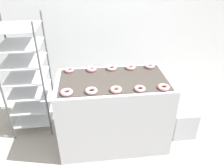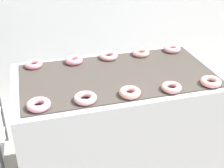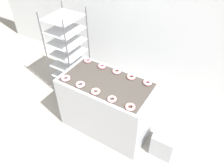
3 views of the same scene
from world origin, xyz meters
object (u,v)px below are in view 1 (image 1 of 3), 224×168
object	(u,v)px
donut_near_left	(91,91)
donut_near_center	(116,90)
donut_far_center	(111,68)
donut_far_leftmost	(69,70)
glaze_bin	(182,121)
donut_near_right	(140,89)
fryer_machine	(113,112)
donut_far_rightmost	(150,66)
baking_rack_cart	(27,76)
donut_near_leftmost	(67,92)
donut_near_rightmost	(164,87)
donut_far_left	(91,69)
donut_far_right	(130,67)

from	to	relation	value
donut_near_left	donut_near_center	size ratio (longest dim) A/B	1.03
donut_near_left	donut_far_center	size ratio (longest dim) A/B	0.98
donut_near_center	donut_far_leftmost	xyz separation A→B (m)	(-0.54, 0.55, -0.00)
glaze_bin	donut_near_right	xyz separation A→B (m)	(-0.75, -0.30, 0.79)
fryer_machine	donut_near_center	world-z (taller)	donut_near_center
fryer_machine	donut_near_left	bearing A→B (deg)	-136.27
donut_near_right	donut_far_rightmost	world-z (taller)	donut_far_rightmost
baking_rack_cart	donut_near_left	distance (m)	1.15
fryer_machine	baking_rack_cart	distance (m)	1.29
glaze_bin	donut_far_rightmost	xyz separation A→B (m)	(-0.48, 0.25, 0.80)
donut_near_left	donut_near_leftmost	bearing A→B (deg)	-180.00
donut_near_center	donut_near_rightmost	size ratio (longest dim) A/B	0.99
donut_far_left	donut_near_center	bearing A→B (deg)	-65.24
donut_far_leftmost	donut_far_left	world-z (taller)	donut_far_left
donut_near_left	donut_far_left	size ratio (longest dim) A/B	1.04
donut_near_rightmost	donut_far_right	bearing A→B (deg)	116.28
donut_near_center	donut_far_right	bearing A→B (deg)	63.69
donut_far_right	donut_far_left	bearing A→B (deg)	-179.84
glaze_bin	donut_near_leftmost	size ratio (longest dim) A/B	3.00
donut_far_rightmost	baking_rack_cart	bearing A→B (deg)	172.99
baking_rack_cart	glaze_bin	xyz separation A→B (m)	(2.15, -0.46, -0.64)
baking_rack_cart	donut_near_left	world-z (taller)	baking_rack_cart
donut_near_rightmost	donut_far_leftmost	size ratio (longest dim) A/B	1.07
donut_far_rightmost	donut_far_leftmost	bearing A→B (deg)	179.64
donut_near_leftmost	baking_rack_cart	bearing A→B (deg)	128.90
donut_far_leftmost	donut_near_right	bearing A→B (deg)	-34.92
baking_rack_cart	donut_near_left	size ratio (longest dim) A/B	12.20
donut_far_rightmost	donut_near_rightmost	bearing A→B (deg)	-88.99
donut_near_right	donut_far_leftmost	world-z (taller)	donut_far_leftmost
donut_near_leftmost	donut_far_center	bearing A→B (deg)	44.49
donut_far_center	baking_rack_cart	bearing A→B (deg)	170.18
baking_rack_cart	donut_near_rightmost	bearing A→B (deg)	-24.41
donut_near_left	donut_far_right	bearing A→B (deg)	44.66
donut_near_rightmost	donut_far_leftmost	bearing A→B (deg)	152.41
donut_near_right	donut_far_right	size ratio (longest dim) A/B	0.96
donut_near_left	donut_near_center	distance (m)	0.27
glaze_bin	donut_near_right	world-z (taller)	donut_near_right
donut_far_leftmost	donut_far_rightmost	bearing A→B (deg)	-0.36
donut_far_leftmost	donut_far_right	distance (m)	0.81
donut_near_left	donut_far_center	world-z (taller)	same
glaze_bin	donut_far_right	world-z (taller)	donut_far_right
fryer_machine	donut_near_leftmost	world-z (taller)	donut_near_leftmost
donut_near_center	donut_far_left	world-z (taller)	donut_far_left
donut_far_left	donut_far_right	world-z (taller)	donut_far_left
fryer_machine	glaze_bin	xyz separation A→B (m)	(1.01, 0.02, -0.28)
fryer_machine	glaze_bin	distance (m)	1.05
fryer_machine	donut_far_right	size ratio (longest dim) A/B	10.67
donut_far_rightmost	donut_far_left	bearing A→B (deg)	-179.58
donut_near_rightmost	donut_near_leftmost	bearing A→B (deg)	178.98
baking_rack_cart	donut_far_leftmost	size ratio (longest dim) A/B	13.36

